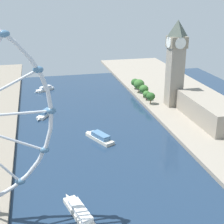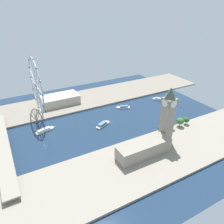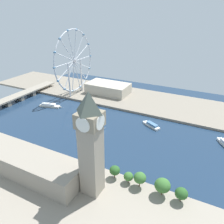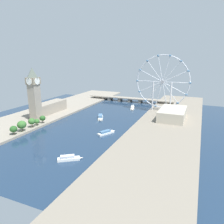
{
  "view_description": "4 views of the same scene",
  "coord_description": "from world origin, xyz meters",
  "px_view_note": "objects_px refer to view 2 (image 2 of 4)",
  "views": [
    {
      "loc": [
        40.42,
        242.22,
        108.19
      ],
      "look_at": [
        -16.33,
        0.76,
        15.52
      ],
      "focal_mm": 53.11,
      "sensor_mm": 36.0,
      "label": 1
    },
    {
      "loc": [
        -269.44,
        147.96,
        178.67
      ],
      "look_at": [
        -4.88,
        1.99,
        21.77
      ],
      "focal_mm": 34.68,
      "sensor_mm": 36.0,
      "label": 2
    },
    {
      "loc": [
        -191.21,
        -108.12,
        128.42
      ],
      "look_at": [
        24.1,
        2.64,
        13.82
      ],
      "focal_mm": 35.49,
      "sensor_mm": 36.0,
      "label": 3
    },
    {
      "loc": [
        144.09,
        -279.86,
        97.6
      ],
      "look_at": [
        8.24,
        40.09,
        6.6
      ],
      "focal_mm": 33.96,
      "sensor_mm": 36.0,
      "label": 4
    }
  ],
  "objects_px": {
    "tour_boat_2": "(158,99)",
    "clock_tower": "(168,115)",
    "tour_boat_1": "(103,124)",
    "tour_boat_3": "(45,130)",
    "riverside_hall": "(61,99)",
    "river_bridge": "(3,148)",
    "parliament_block": "(144,149)",
    "ferris_wheel": "(36,86)",
    "tour_boat_0": "(123,107)"
  },
  "relations": [
    {
      "from": "ferris_wheel",
      "to": "tour_boat_1",
      "type": "xyz_separation_m",
      "value": [
        -83.11,
        -78.31,
        -51.85
      ]
    },
    {
      "from": "tour_boat_2",
      "to": "clock_tower",
      "type": "bearing_deg",
      "value": 109.07
    },
    {
      "from": "ferris_wheel",
      "to": "river_bridge",
      "type": "height_order",
      "value": "ferris_wheel"
    },
    {
      "from": "tour_boat_2",
      "to": "tour_boat_3",
      "type": "distance_m",
      "value": 226.71
    },
    {
      "from": "tour_boat_2",
      "to": "parliament_block",
      "type": "bearing_deg",
      "value": 99.87
    },
    {
      "from": "riverside_hall",
      "to": "river_bridge",
      "type": "height_order",
      "value": "riverside_hall"
    },
    {
      "from": "parliament_block",
      "to": "tour_boat_3",
      "type": "distance_m",
      "value": 154.79
    },
    {
      "from": "tour_boat_3",
      "to": "ferris_wheel",
      "type": "bearing_deg",
      "value": 67.88
    },
    {
      "from": "tour_boat_1",
      "to": "tour_boat_3",
      "type": "height_order",
      "value": "tour_boat_1"
    },
    {
      "from": "river_bridge",
      "to": "riverside_hall",
      "type": "bearing_deg",
      "value": -45.95
    },
    {
      "from": "clock_tower",
      "to": "riverside_hall",
      "type": "relative_size",
      "value": 1.19
    },
    {
      "from": "parliament_block",
      "to": "tour_boat_2",
      "type": "distance_m",
      "value": 183.32
    },
    {
      "from": "tour_boat_3",
      "to": "parliament_block",
      "type": "bearing_deg",
      "value": -66.54
    },
    {
      "from": "ferris_wheel",
      "to": "riverside_hall",
      "type": "distance_m",
      "value": 66.81
    },
    {
      "from": "clock_tower",
      "to": "river_bridge",
      "type": "bearing_deg",
      "value": 66.84
    },
    {
      "from": "clock_tower",
      "to": "riverside_hall",
      "type": "bearing_deg",
      "value": 25.06
    },
    {
      "from": "riverside_hall",
      "to": "parliament_block",
      "type": "bearing_deg",
      "value": -167.32
    },
    {
      "from": "ferris_wheel",
      "to": "tour_boat_3",
      "type": "bearing_deg",
      "value": 172.9
    },
    {
      "from": "clock_tower",
      "to": "tour_boat_3",
      "type": "xyz_separation_m",
      "value": [
        110.22,
        140.28,
        -42.26
      ]
    },
    {
      "from": "tour_boat_1",
      "to": "riverside_hall",
      "type": "bearing_deg",
      "value": 82.19
    },
    {
      "from": "riverside_hall",
      "to": "tour_boat_3",
      "type": "distance_m",
      "value": 96.41
    },
    {
      "from": "tour_boat_1",
      "to": "river_bridge",
      "type": "bearing_deg",
      "value": 153.51
    },
    {
      "from": "clock_tower",
      "to": "parliament_block",
      "type": "xyz_separation_m",
      "value": [
        -10.69,
        44.13,
        -32.44
      ]
    },
    {
      "from": "parliament_block",
      "to": "river_bridge",
      "type": "distance_m",
      "value": 182.92
    },
    {
      "from": "tour_boat_0",
      "to": "parliament_block",
      "type": "bearing_deg",
      "value": 96.97
    },
    {
      "from": "clock_tower",
      "to": "tour_boat_0",
      "type": "height_order",
      "value": "clock_tower"
    },
    {
      "from": "parliament_block",
      "to": "riverside_hall",
      "type": "bearing_deg",
      "value": 12.68
    },
    {
      "from": "riverside_hall",
      "to": "tour_boat_1",
      "type": "relative_size",
      "value": 2.17
    },
    {
      "from": "tour_boat_2",
      "to": "river_bridge",
      "type": "bearing_deg",
      "value": 61.77
    },
    {
      "from": "riverside_hall",
      "to": "river_bridge",
      "type": "xyz_separation_m",
      "value": [
        -106.41,
        110.0,
        -4.38
      ]
    },
    {
      "from": "tour_boat_3",
      "to": "riverside_hall",
      "type": "bearing_deg",
      "value": 43.17
    },
    {
      "from": "ferris_wheel",
      "to": "river_bridge",
      "type": "distance_m",
      "value": 114.63
    },
    {
      "from": "tour_boat_0",
      "to": "tour_boat_2",
      "type": "xyz_separation_m",
      "value": [
        -3.2,
        -79.84,
        0.11
      ]
    },
    {
      "from": "clock_tower",
      "to": "river_bridge",
      "type": "height_order",
      "value": "clock_tower"
    },
    {
      "from": "river_bridge",
      "to": "ferris_wheel",
      "type": "bearing_deg",
      "value": -39.52
    },
    {
      "from": "tour_boat_0",
      "to": "ferris_wheel",
      "type": "bearing_deg",
      "value": 10.21
    },
    {
      "from": "clock_tower",
      "to": "tour_boat_1",
      "type": "height_order",
      "value": "clock_tower"
    },
    {
      "from": "clock_tower",
      "to": "tour_boat_3",
      "type": "distance_m",
      "value": 183.34
    },
    {
      "from": "clock_tower",
      "to": "river_bridge",
      "type": "xyz_separation_m",
      "value": [
        85.41,
        199.68,
        -37.93
      ]
    },
    {
      "from": "ferris_wheel",
      "to": "riverside_hall",
      "type": "relative_size",
      "value": 1.47
    },
    {
      "from": "tour_boat_2",
      "to": "tour_boat_3",
      "type": "bearing_deg",
      "value": 57.22
    },
    {
      "from": "river_bridge",
      "to": "clock_tower",
      "type": "bearing_deg",
      "value": -113.16
    },
    {
      "from": "river_bridge",
      "to": "tour_boat_3",
      "type": "distance_m",
      "value": 64.52
    },
    {
      "from": "tour_boat_1",
      "to": "tour_boat_2",
      "type": "relative_size",
      "value": 1.35
    },
    {
      "from": "parliament_block",
      "to": "riverside_hall",
      "type": "height_order",
      "value": "parliament_block"
    },
    {
      "from": "river_bridge",
      "to": "tour_boat_2",
      "type": "distance_m",
      "value": 287.84
    },
    {
      "from": "tour_boat_3",
      "to": "tour_boat_0",
      "type": "bearing_deg",
      "value": -10.85
    },
    {
      "from": "riverside_hall",
      "to": "tour_boat_2",
      "type": "height_order",
      "value": "riverside_hall"
    },
    {
      "from": "ferris_wheel",
      "to": "tour_boat_0",
      "type": "relative_size",
      "value": 3.73
    },
    {
      "from": "tour_boat_3",
      "to": "clock_tower",
      "type": "bearing_deg",
      "value": -53.19
    }
  ]
}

